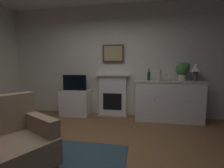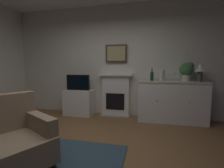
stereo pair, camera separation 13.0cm
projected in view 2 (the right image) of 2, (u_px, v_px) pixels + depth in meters
The scene contains 16 objects.
ground_plane at pixel (83, 162), 2.23m from camera, with size 5.71×4.44×0.10m, color brown.
wall_rear at pixel (115, 61), 4.20m from camera, with size 5.71×0.06×2.86m, color silver.
area_rug at pixel (21, 165), 2.06m from camera, with size 2.59×1.58×0.02m, color #2D4251.
fireplace_unit at pixel (116, 95), 4.16m from camera, with size 0.87×0.30×1.10m.
framed_picture at pixel (116, 53), 4.09m from camera, with size 0.55×0.04×0.45m.
sideboard_cabinet at pixel (171, 101), 3.69m from camera, with size 1.54×0.49×0.96m.
table_lamp at pixel (200, 69), 3.48m from camera, with size 0.26×0.26×0.40m.
wine_bottle at pixel (152, 76), 3.74m from camera, with size 0.08×0.08×0.29m.
wine_glass_left at pixel (169, 76), 3.62m from camera, with size 0.07×0.07×0.16m.
wine_glass_center at pixel (174, 76), 3.63m from camera, with size 0.07×0.07×0.16m.
wine_glass_right at pixel (179, 76), 3.59m from camera, with size 0.07×0.07×0.16m.
vase_decorative at pixel (162, 75), 3.63m from camera, with size 0.11×0.11×0.28m.
tv_cabinet at pixel (79, 102), 4.24m from camera, with size 0.75×0.42×0.67m.
tv_set at pixel (78, 82), 4.16m from camera, with size 0.62×0.07×0.40m.
potted_plant_small at pixel (187, 70), 3.59m from camera, with size 0.30×0.30×0.43m.
armchair at pixel (12, 140), 1.97m from camera, with size 1.07×1.05×0.92m.
Camera 2 is at (0.88, -1.96, 1.28)m, focal length 25.47 mm.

